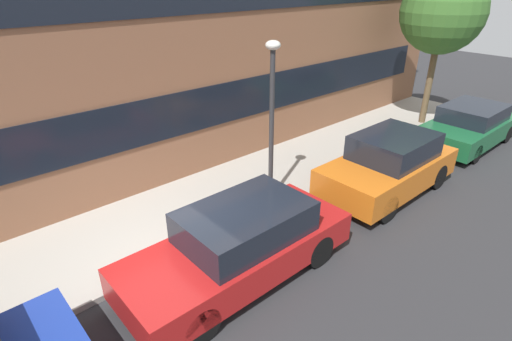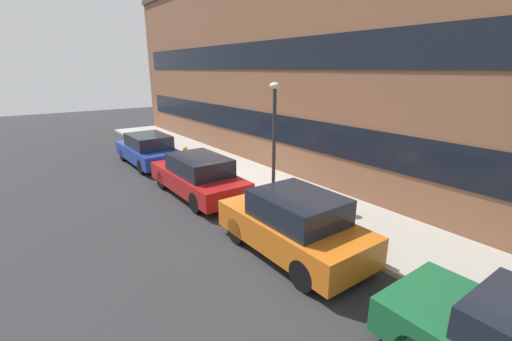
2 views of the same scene
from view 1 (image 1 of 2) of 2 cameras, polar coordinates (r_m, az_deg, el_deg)
The scene contains 8 objects.
ground_plane at distance 8.02m, azimuth -12.11°, elevation -13.39°, with size 56.00×56.00×0.00m, color #2B2B2D.
sidewalk_strip at distance 9.04m, azimuth -16.78°, elevation -8.48°, with size 28.00×2.84×0.12m.
rowhouse_facade at distance 9.32m, azimuth -25.73°, elevation 19.42°, with size 28.00×1.02×8.61m.
parked_car_red at distance 7.26m, azimuth -2.26°, elevation -10.46°, with size 4.36×1.69×1.41m.
parked_car_orange at distance 10.53m, azimuth 18.46°, elevation 0.80°, with size 3.84×1.75×1.52m.
parked_car_green at distance 14.63m, azimuth 28.15°, elevation 5.67°, with size 3.94×1.76×1.30m.
street_tree at distance 15.34m, azimuth 25.14°, elevation 19.82°, with size 2.73×2.73×5.18m.
lamp_post at distance 8.80m, azimuth 2.29°, elevation 9.35°, with size 0.32×0.32×3.72m.
Camera 1 is at (-2.76, -5.59, 5.06)m, focal length 28.00 mm.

